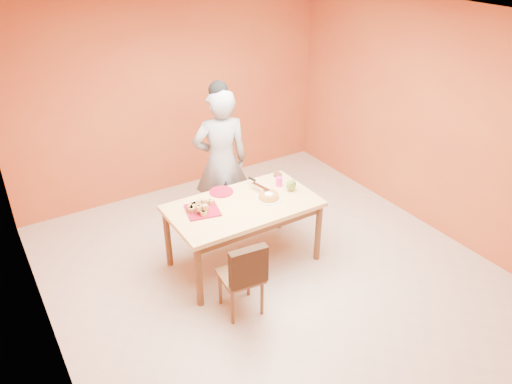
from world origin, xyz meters
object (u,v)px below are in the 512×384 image
dining_chair (241,275)px  checker_tin (278,175)px  egg_ornament (291,185)px  person (221,162)px  sponge_cake (269,196)px  dining_table (243,212)px  red_dinner_plate (221,192)px  magenta_glass (279,182)px  pastry_platter (203,210)px

dining_chair → checker_tin: (1.10, 1.03, 0.34)m
dining_chair → egg_ornament: egg_ornament is taller
person → sponge_cake: bearing=114.2°
dining_table → red_dinner_plate: red_dinner_plate is taller
dining_chair → magenta_glass: 1.33m
dining_table → sponge_cake: sponge_cake is taller
person → checker_tin: 0.69m
dining_chair → egg_ornament: bearing=38.2°
person → magenta_glass: 0.75m
dining_chair → checker_tin: size_ratio=8.30×
magenta_glass → person: bearing=123.3°
dining_table → egg_ornament: bearing=-2.5°
dining_chair → sponge_cake: dining_chair is taller
dining_table → person: (0.15, 0.77, 0.24)m
pastry_platter → egg_ornament: size_ratio=2.25×
person → pastry_platter: (-0.58, -0.67, -0.14)m
sponge_cake → egg_ornament: bearing=4.9°
red_dinner_plate → egg_ornament: size_ratio=1.81×
person → red_dinner_plate: size_ratio=6.79×
dining_table → red_dinner_plate: (-0.08, 0.35, 0.10)m
dining_table → magenta_glass: (0.56, 0.14, 0.15)m
egg_ornament → red_dinner_plate: bearing=166.1°
dining_table → dining_chair: dining_chair is taller
red_dinner_plate → dining_table: bearing=-77.7°
sponge_cake → magenta_glass: size_ratio=2.10×
sponge_cake → egg_ornament: size_ratio=1.50×
magenta_glass → checker_tin: magenta_glass is taller
pastry_platter → red_dinner_plate: 0.44m
dining_chair → pastry_platter: bearing=96.8°
pastry_platter → magenta_glass: size_ratio=3.14×
pastry_platter → red_dinner_plate: (0.36, 0.25, -0.00)m
dining_table → dining_chair: size_ratio=1.89×
magenta_glass → dining_chair: bearing=-140.1°
dining_table → person: size_ratio=0.88×
pastry_platter → egg_ornament: 1.05m
red_dinner_plate → egg_ornament: (0.68, -0.38, 0.07)m
pastry_platter → egg_ornament: bearing=-6.9°
egg_ornament → magenta_glass: (-0.05, 0.17, -0.02)m
pastry_platter → sponge_cake: 0.74m
sponge_cake → magenta_glass: bearing=36.0°
person → magenta_glass: size_ratio=17.16×
dining_chair → checker_tin: 1.54m
dining_chair → sponge_cake: (0.71, 0.62, 0.36)m
person → red_dinner_plate: 0.49m
dining_chair → red_dinner_plate: 1.13m
dining_table → egg_ornament: (0.61, -0.03, 0.17)m
sponge_cake → egg_ornament: egg_ornament is taller
pastry_platter → magenta_glass: bearing=2.4°
red_dinner_plate → egg_ornament: 0.78m
person → magenta_glass: person is taller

